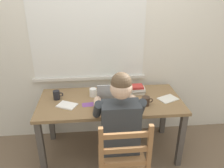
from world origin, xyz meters
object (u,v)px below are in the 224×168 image
object	(u,v)px
computer_mouse	(138,108)
book_stack_side	(112,91)
seated_person	(119,123)
book_stack_main	(137,90)
coffee_mug_white	(93,92)
landscape_photo_print	(88,105)
coffee_mug_spare	(57,95)
wooden_chair	(123,163)
laptop	(113,102)
desk	(110,107)
coffee_mug_dark	(146,101)

from	to	relation	value
computer_mouse	book_stack_side	distance (m)	0.47
seated_person	book_stack_main	size ratio (longest dim) A/B	6.50
computer_mouse	book_stack_side	size ratio (longest dim) A/B	0.52
coffee_mug_white	book_stack_main	bearing A→B (deg)	3.15
book_stack_side	landscape_photo_print	xyz separation A→B (m)	(-0.28, -0.27, -0.02)
seated_person	coffee_mug_spare	world-z (taller)	seated_person
wooden_chair	laptop	size ratio (longest dim) A/B	2.89
desk	coffee_mug_white	bearing A→B (deg)	148.32
book_stack_main	landscape_photo_print	bearing A→B (deg)	-158.60
wooden_chair	laptop	distance (m)	0.65
seated_person	coffee_mug_spare	xyz separation A→B (m)	(-0.64, 0.51, 0.07)
landscape_photo_print	book_stack_side	bearing A→B (deg)	36.44
computer_mouse	coffee_mug_spare	world-z (taller)	coffee_mug_spare
seated_person	wooden_chair	distance (m)	0.36
seated_person	laptop	size ratio (longest dim) A/B	3.81
coffee_mug_spare	book_stack_main	bearing A→B (deg)	4.03
coffee_mug_spare	book_stack_side	world-z (taller)	coffee_mug_spare
computer_mouse	landscape_photo_print	bearing A→B (deg)	164.81
coffee_mug_dark	book_stack_side	world-z (taller)	coffee_mug_dark
laptop	coffee_mug_white	bearing A→B (deg)	129.46
laptop	desk	bearing A→B (deg)	97.38
computer_mouse	wooden_chair	bearing A→B (deg)	-114.26
book_stack_main	seated_person	bearing A→B (deg)	-116.25
laptop	book_stack_side	bearing A→B (deg)	86.75
computer_mouse	coffee_mug_white	size ratio (longest dim) A/B	0.83
desk	coffee_mug_dark	world-z (taller)	coffee_mug_dark
wooden_chair	seated_person	bearing A→B (deg)	90.00
desk	computer_mouse	size ratio (longest dim) A/B	15.96
laptop	book_stack_main	world-z (taller)	laptop
computer_mouse	coffee_mug_white	world-z (taller)	coffee_mug_white
coffee_mug_white	laptop	bearing A→B (deg)	-50.54
wooden_chair	landscape_photo_print	size ratio (longest dim) A/B	7.32
desk	wooden_chair	size ratio (longest dim) A/B	1.68
seated_person	computer_mouse	world-z (taller)	seated_person
book_stack_main	wooden_chair	bearing A→B (deg)	-108.34
book_stack_main	coffee_mug_white	bearing A→B (deg)	-176.85
desk	coffee_mug_dark	bearing A→B (deg)	-21.85
coffee_mug_white	book_stack_side	distance (m)	0.23
book_stack_side	wooden_chair	bearing A→B (deg)	-89.39
book_stack_main	landscape_photo_print	xyz separation A→B (m)	(-0.58, -0.23, -0.05)
coffee_mug_white	landscape_photo_print	distance (m)	0.21
desk	book_stack_main	bearing A→B (deg)	23.68
computer_mouse	book_stack_main	bearing A→B (deg)	80.28
desk	landscape_photo_print	size ratio (longest dim) A/B	12.28
laptop	seated_person	bearing A→B (deg)	-84.72
book_stack_side	coffee_mug_white	bearing A→B (deg)	-162.59
coffee_mug_spare	book_stack_side	bearing A→B (deg)	9.57
computer_mouse	coffee_mug_white	distance (m)	0.57
seated_person	book_stack_main	distance (m)	0.65
laptop	coffee_mug_dark	xyz separation A→B (m)	(0.35, -0.01, -0.00)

